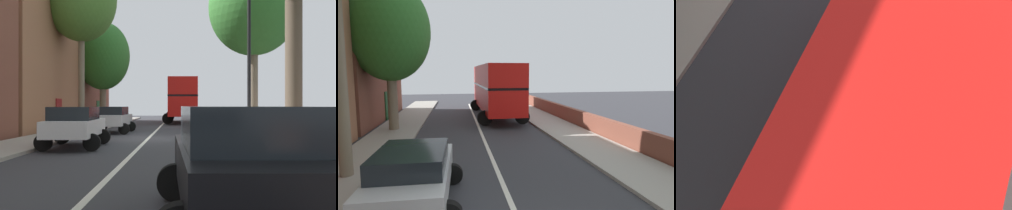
# 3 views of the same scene
# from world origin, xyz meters

# --- Properties ---
(ground_plane) EXTENTS (84.00, 84.00, 0.00)m
(ground_plane) POSITION_xyz_m (0.00, 0.00, 0.00)
(ground_plane) COLOR #333338
(road_centre_line) EXTENTS (0.16, 54.00, 0.01)m
(road_centre_line) POSITION_xyz_m (0.00, 0.00, 0.00)
(road_centre_line) COLOR silver
(road_centre_line) RESTS_ON ground
(sidewalk_left) EXTENTS (2.60, 60.00, 0.12)m
(sidewalk_left) POSITION_xyz_m (-4.90, 0.00, 0.06)
(sidewalk_left) COLOR #9E998E
(sidewalk_left) RESTS_ON ground
(sidewalk_right) EXTENTS (2.60, 60.00, 0.12)m
(sidewalk_right) POSITION_xyz_m (4.90, 0.00, 0.06)
(sidewalk_right) COLOR #9E998E
(sidewalk_right) RESTS_ON ground
(boundary_wall_right) EXTENTS (0.36, 54.00, 1.05)m
(boundary_wall_right) POSITION_xyz_m (6.45, 0.00, 0.52)
(boundary_wall_right) COLOR brown
(boundary_wall_right) RESTS_ON ground
(double_decker_bus) EXTENTS (3.63, 10.62, 4.06)m
(double_decker_bus) POSITION_xyz_m (1.70, 17.95, 2.35)
(double_decker_bus) COLOR red
(double_decker_bus) RESTS_ON ground
(parked_car_silver_left_0) EXTENTS (2.55, 4.04, 1.58)m
(parked_car_silver_left_0) POSITION_xyz_m (-2.50, 3.78, 0.91)
(parked_car_silver_left_0) COLOR #B7BABF
(parked_car_silver_left_0) RESTS_ON ground
(parked_car_black_right_1) EXTENTS (2.52, 4.40, 1.65)m
(parked_car_black_right_1) POSITION_xyz_m (2.50, -13.96, 0.94)
(parked_car_black_right_1) COLOR black
(parked_car_black_right_1) RESTS_ON ground
(parked_car_white_left_2) EXTENTS (2.52, 4.22, 1.60)m
(parked_car_white_left_2) POSITION_xyz_m (-2.50, -4.31, 0.92)
(parked_car_white_left_2) COLOR silver
(parked_car_white_left_2) RESTS_ON ground
(street_tree_left_0) EXTENTS (4.70, 4.70, 11.31)m
(street_tree_left_0) POSITION_xyz_m (-4.98, 6.11, 8.61)
(street_tree_left_0) COLOR #7A6B56
(street_tree_left_0) RESTS_ON sidewalk_left
(street_tree_left_2) EXTENTS (4.61, 4.61, 8.66)m
(street_tree_left_2) POSITION_xyz_m (-5.09, 13.58, 5.85)
(street_tree_left_2) COLOR #7A6B56
(street_tree_left_2) RESTS_ON sidewalk_left
(street_tree_right_3) EXTENTS (4.23, 4.23, 8.49)m
(street_tree_right_3) POSITION_xyz_m (5.05, -1.02, 6.27)
(street_tree_right_3) COLOR #7A6B56
(street_tree_right_3) RESTS_ON sidewalk_right
(lamppost_right) EXTENTS (0.32, 0.32, 6.31)m
(lamppost_right) POSITION_xyz_m (4.30, -4.16, 3.81)
(lamppost_right) COLOR black
(lamppost_right) RESTS_ON sidewalk_right
(litter_bin_right) EXTENTS (0.55, 0.55, 1.11)m
(litter_bin_right) POSITION_xyz_m (5.30, -9.58, 0.68)
(litter_bin_right) COLOR black
(litter_bin_right) RESTS_ON sidewalk_right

